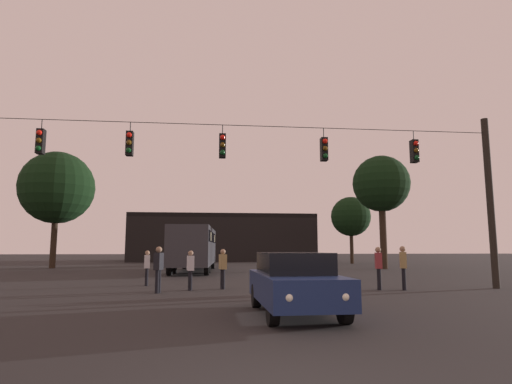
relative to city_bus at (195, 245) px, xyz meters
The scene contains 15 objects.
ground_plane 2.77m from the city_bus, 22.23° to the right, with size 168.00×168.00×0.00m, color black.
overhead_signal_span 14.12m from the city_bus, 82.24° to the right, with size 21.87×0.44×7.11m.
city_bus is the anchor object (origin of this frame).
car_near_right 19.80m from the city_bus, 80.67° to the right, with size 1.86×4.36×1.52m.
car_far_left 10.24m from the city_bus, 89.57° to the left, with size 2.28×4.48×1.52m.
pedestrian_crossing_left 15.89m from the city_bus, 60.91° to the right, with size 0.32×0.41×1.67m.
pedestrian_crossing_center 13.28m from the city_bus, 88.52° to the right, with size 0.31×0.40×1.53m.
pedestrian_crossing_right 16.51m from the city_bus, 58.34° to the right, with size 0.35×0.42×1.70m.
pedestrian_near_bus 11.11m from the city_bus, 98.60° to the right, with size 0.29×0.39×1.52m.
pedestrian_trailing 12.99m from the city_bus, 82.85° to the right, with size 0.32×0.41×1.59m.
pedestrian_far_side 14.16m from the city_bus, 93.18° to the right, with size 0.35×0.42×1.69m.
corner_building 25.25m from the city_bus, 83.97° to the left, with size 22.37×11.57×5.72m.
tree_left_silhouette 13.99m from the city_bus, 152.31° to the left, with size 5.99×5.99×9.61m.
tree_behind_building 20.70m from the city_bus, 39.34° to the left, with size 4.15×4.15×7.00m.
tree_right_far 15.52m from the city_bus, ahead, with size 4.49×4.49×8.98m.
Camera 1 is at (-0.79, -4.77, 1.64)m, focal length 29.50 mm.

